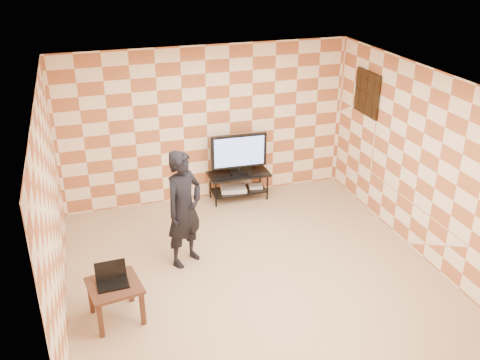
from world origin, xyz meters
name	(u,v)px	position (x,y,z in m)	size (l,w,h in m)	color
floor	(253,271)	(0.00, 0.00, 0.00)	(5.00, 5.00, 0.00)	tan
wall_back	(207,125)	(0.00, 2.50, 1.35)	(5.00, 0.02, 2.70)	#FDE6C1
wall_front	(343,299)	(0.00, -2.50, 1.35)	(5.00, 0.02, 2.70)	#FDE6C1
wall_left	(52,212)	(-2.50, 0.00, 1.35)	(0.02, 5.00, 2.70)	#FDE6C1
wall_right	(419,162)	(2.50, 0.00, 1.35)	(0.02, 5.00, 2.70)	#FDE6C1
ceiling	(255,83)	(0.00, 0.00, 2.70)	(5.00, 5.00, 0.02)	white
wall_art	(367,93)	(2.47, 1.55, 1.95)	(0.04, 0.72, 0.72)	black
tv_stand	(239,180)	(0.48, 2.22, 0.37)	(1.07, 0.48, 0.50)	black
tv	(239,152)	(0.48, 2.22, 0.90)	(0.98, 0.20, 0.71)	black
dvd_player	(233,189)	(0.38, 2.22, 0.21)	(0.44, 0.32, 0.07)	silver
game_console	(256,186)	(0.80, 2.22, 0.20)	(0.23, 0.17, 0.05)	silver
side_table	(115,290)	(-1.91, -0.45, 0.41)	(0.70, 0.70, 0.50)	#361F18
laptop	(112,279)	(-1.93, -0.41, 0.55)	(0.38, 0.31, 0.25)	black
person	(184,209)	(-0.83, 0.53, 0.85)	(0.62, 0.41, 1.71)	black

